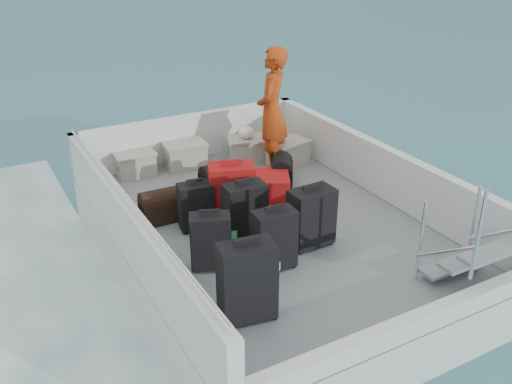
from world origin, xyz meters
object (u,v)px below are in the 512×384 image
(crate_0, at_px, (135,165))
(crate_3, at_px, (288,153))
(suitcase_5, at_px, (232,194))
(suitcase_4, at_px, (245,212))
(suitcase_6, at_px, (311,218))
(passenger, at_px, (272,111))
(suitcase_2, at_px, (196,207))
(crate_2, at_px, (247,150))
(suitcase_1, at_px, (210,242))
(suitcase_3, at_px, (274,240))
(suitcase_8, at_px, (259,186))
(suitcase_0, at_px, (247,282))
(crate_1, at_px, (185,156))

(crate_0, distance_m, crate_3, 2.28)
(suitcase_5, bearing_deg, suitcase_4, -77.12)
(suitcase_6, distance_m, passenger, 2.30)
(suitcase_2, relative_size, suitcase_6, 0.84)
(crate_2, height_order, crate_3, crate_3)
(suitcase_1, relative_size, suitcase_3, 0.93)
(suitcase_2, bearing_deg, suitcase_5, 3.63)
(passenger, bearing_deg, crate_0, -71.75)
(suitcase_1, relative_size, crate_0, 1.19)
(suitcase_4, xyz_separation_m, crate_3, (1.63, 1.67, -0.18))
(suitcase_8, height_order, passenger, passenger)
(suitcase_0, height_order, suitcase_1, suitcase_0)
(suitcase_1, bearing_deg, suitcase_2, 99.22)
(suitcase_4, distance_m, suitcase_8, 1.14)
(suitcase_8, bearing_deg, suitcase_6, -156.96)
(suitcase_2, height_order, suitcase_5, suitcase_5)
(suitcase_6, height_order, passenger, passenger)
(suitcase_3, xyz_separation_m, passenger, (1.33, 2.31, 0.57))
(suitcase_4, height_order, crate_1, suitcase_4)
(suitcase_8, height_order, crate_2, crate_2)
(crate_3, bearing_deg, suitcase_2, -150.00)
(suitcase_2, relative_size, passenger, 0.32)
(crate_1, distance_m, crate_2, 0.95)
(suitcase_0, xyz_separation_m, crate_0, (0.15, 3.70, -0.23))
(suitcase_0, height_order, suitcase_6, suitcase_0)
(suitcase_5, xyz_separation_m, crate_0, (-0.59, 1.95, -0.21))
(suitcase_2, height_order, suitcase_6, suitcase_6)
(crate_0, bearing_deg, crate_3, -18.60)
(suitcase_0, bearing_deg, crate_0, 97.52)
(suitcase_0, height_order, suitcase_8, suitcase_0)
(passenger, bearing_deg, suitcase_8, 0.55)
(crate_1, relative_size, passenger, 0.32)
(suitcase_3, xyz_separation_m, crate_1, (0.25, 3.02, -0.16))
(suitcase_0, height_order, crate_1, suitcase_0)
(suitcase_5, bearing_deg, crate_1, 105.57)
(suitcase_0, bearing_deg, suitcase_3, 52.88)
(suitcase_0, relative_size, suitcase_8, 0.99)
(suitcase_4, distance_m, suitcase_6, 0.76)
(suitcase_8, bearing_deg, suitcase_4, 169.60)
(suitcase_5, height_order, suitcase_6, suitcase_5)
(suitcase_2, relative_size, crate_0, 1.10)
(suitcase_4, bearing_deg, crate_0, 105.50)
(suitcase_6, distance_m, crate_1, 2.84)
(suitcase_1, height_order, passenger, passenger)
(suitcase_2, xyz_separation_m, crate_1, (0.62, 1.83, -0.12))
(suitcase_2, relative_size, suitcase_4, 0.84)
(suitcase_8, distance_m, crate_1, 1.51)
(crate_1, height_order, passenger, passenger)
(suitcase_4, relative_size, passenger, 0.38)
(suitcase_8, bearing_deg, crate_3, -23.44)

